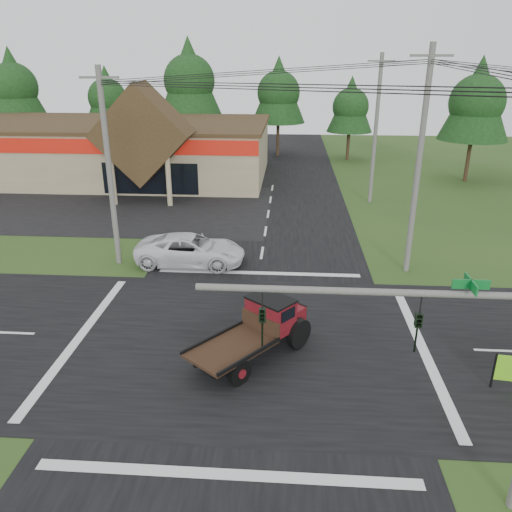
{
  "coord_description": "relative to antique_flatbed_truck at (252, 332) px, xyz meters",
  "views": [
    {
      "loc": [
        1.55,
        -17.54,
        10.78
      ],
      "look_at": [
        0.06,
        4.0,
        2.2
      ],
      "focal_mm": 35.0,
      "sensor_mm": 36.0,
      "label": 1
    }
  ],
  "objects": [
    {
      "name": "ground",
      "position": [
        -0.26,
        1.09,
        -1.1
      ],
      "size": [
        120.0,
        120.0,
        0.0
      ],
      "primitive_type": "plane",
      "color": "#28491A",
      "rests_on": "ground"
    },
    {
      "name": "road_ns",
      "position": [
        -0.26,
        1.09,
        -1.09
      ],
      "size": [
        12.0,
        120.0,
        0.02
      ],
      "primitive_type": "cube",
      "color": "black",
      "rests_on": "ground"
    },
    {
      "name": "road_ew",
      "position": [
        -0.26,
        1.09,
        -1.09
      ],
      "size": [
        120.0,
        12.0,
        0.02
      ],
      "primitive_type": "cube",
      "color": "black",
      "rests_on": "ground"
    },
    {
      "name": "parking_apron",
      "position": [
        -14.26,
        20.09,
        -1.09
      ],
      "size": [
        28.0,
        14.0,
        0.02
      ],
      "primitive_type": "cube",
      "color": "black",
      "rests_on": "ground"
    },
    {
      "name": "cvs_building",
      "position": [
        -15.97,
        30.66,
        1.68
      ],
      "size": [
        30.4,
        18.2,
        9.19
      ],
      "color": "gray",
      "rests_on": "ground"
    },
    {
      "name": "traffic_signal_mast",
      "position": [
        5.55,
        -6.41,
        3.32
      ],
      "size": [
        8.12,
        0.24,
        7.0
      ],
      "color": "#595651",
      "rests_on": "ground"
    },
    {
      "name": "utility_pole_nw",
      "position": [
        -8.26,
        9.09,
        4.29
      ],
      "size": [
        2.0,
        0.3,
        10.5
      ],
      "color": "#595651",
      "rests_on": "ground"
    },
    {
      "name": "utility_pole_ne",
      "position": [
        7.74,
        9.09,
        4.79
      ],
      "size": [
        2.0,
        0.3,
        11.5
      ],
      "color": "#595651",
      "rests_on": "ground"
    },
    {
      "name": "utility_pole_n",
      "position": [
        7.74,
        23.09,
        4.64
      ],
      "size": [
        2.0,
        0.3,
        11.2
      ],
      "color": "#595651",
      "rests_on": "ground"
    },
    {
      "name": "tree_row_a",
      "position": [
        -30.26,
        41.09,
        6.95
      ],
      "size": [
        6.72,
        6.72,
        12.12
      ],
      "color": "#332316",
      "rests_on": "ground"
    },
    {
      "name": "tree_row_b",
      "position": [
        -20.26,
        43.09,
        5.6
      ],
      "size": [
        5.6,
        5.6,
        10.1
      ],
      "color": "#332316",
      "rests_on": "ground"
    },
    {
      "name": "tree_row_c",
      "position": [
        -10.26,
        42.09,
        7.62
      ],
      "size": [
        7.28,
        7.28,
        13.13
      ],
      "color": "#332316",
      "rests_on": "ground"
    },
    {
      "name": "tree_row_d",
      "position": [
        -0.26,
        43.09,
        6.27
      ],
      "size": [
        6.16,
        6.16,
        11.11
      ],
      "color": "#332316",
      "rests_on": "ground"
    },
    {
      "name": "tree_row_e",
      "position": [
        7.74,
        41.09,
        4.93
      ],
      "size": [
        5.04,
        5.04,
        9.09
      ],
      "color": "#332316",
      "rests_on": "ground"
    },
    {
      "name": "tree_side_ne",
      "position": [
        17.74,
        31.09,
        6.27
      ],
      "size": [
        6.16,
        6.16,
        11.11
      ],
      "color": "#332316",
      "rests_on": "ground"
    },
    {
      "name": "antique_flatbed_truck",
      "position": [
        0.0,
        0.0,
        0.0
      ],
      "size": [
        4.9,
        5.35,
        2.2
      ],
      "primitive_type": null,
      "rotation": [
        0.0,
        0.0,
        -0.69
      ],
      "color": "#500B0F",
      "rests_on": "ground"
    },
    {
      "name": "white_pickup",
      "position": [
        -4.15,
        9.2,
        -0.26
      ],
      "size": [
        6.09,
        2.9,
        1.68
      ],
      "primitive_type": "imported",
      "rotation": [
        0.0,
        0.0,
        1.55
      ],
      "color": "white",
      "rests_on": "ground"
    }
  ]
}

